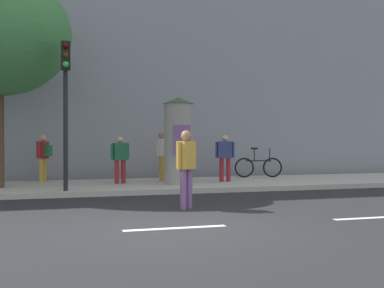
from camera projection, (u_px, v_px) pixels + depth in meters
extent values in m
plane|color=#232326|center=(175.00, 228.00, 8.16)|extent=(80.00, 80.00, 0.00)
cube|color=#B2ADA3|center=(120.00, 186.00, 14.88)|extent=(36.00, 4.00, 0.15)
cube|color=silver|center=(175.00, 228.00, 8.16)|extent=(1.80, 0.16, 0.01)
cube|color=silver|center=(375.00, 218.00, 9.28)|extent=(1.80, 0.16, 0.01)
cube|color=gray|center=(104.00, 45.00, 19.65)|extent=(36.00, 5.00, 10.85)
cylinder|color=black|center=(66.00, 131.00, 12.82)|extent=(0.12, 0.12, 3.21)
cube|color=black|center=(66.00, 56.00, 12.63)|extent=(0.24, 0.24, 0.75)
sphere|color=#390605|center=(66.00, 46.00, 12.50)|extent=(0.16, 0.16, 0.16)
sphere|color=#3C2906|center=(66.00, 55.00, 12.51)|extent=(0.16, 0.16, 0.16)
sphere|color=green|center=(66.00, 64.00, 12.51)|extent=(0.16, 0.16, 0.16)
cylinder|color=gray|center=(178.00, 144.00, 14.82)|extent=(0.88, 0.88, 2.49)
cone|color=#334C33|center=(178.00, 100.00, 14.81)|extent=(0.96, 0.96, 0.20)
cube|color=#724C84|center=(182.00, 140.00, 14.39)|extent=(0.53, 0.02, 0.90)
cylinder|color=#724C84|center=(189.00, 189.00, 10.59)|extent=(0.14, 0.14, 0.87)
cylinder|color=#724C84|center=(183.00, 189.00, 10.44)|extent=(0.14, 0.14, 0.87)
cube|color=#B78C33|center=(186.00, 155.00, 10.51)|extent=(0.46, 0.42, 0.62)
cylinder|color=#B78C33|center=(193.00, 155.00, 10.70)|extent=(0.09, 0.09, 0.59)
cylinder|color=#B78C33|center=(179.00, 155.00, 10.33)|extent=(0.09, 0.09, 0.59)
sphere|color=#8C664C|center=(186.00, 136.00, 10.51)|extent=(0.24, 0.24, 0.24)
cylinder|color=black|center=(184.00, 168.00, 16.69)|extent=(0.14, 0.14, 0.77)
cylinder|color=black|center=(178.00, 168.00, 16.72)|extent=(0.14, 0.14, 0.77)
cube|color=maroon|center=(181.00, 149.00, 16.70)|extent=(0.53, 0.41, 0.54)
cylinder|color=maroon|center=(189.00, 149.00, 16.67)|extent=(0.09, 0.09, 0.52)
cylinder|color=maroon|center=(173.00, 149.00, 16.74)|extent=(0.09, 0.09, 0.52)
sphere|color=brown|center=(181.00, 139.00, 16.70)|extent=(0.21, 0.21, 0.21)
cylinder|color=maroon|center=(117.00, 172.00, 14.92)|extent=(0.14, 0.14, 0.74)
cylinder|color=maroon|center=(123.00, 172.00, 15.04)|extent=(0.14, 0.14, 0.74)
cube|color=#1E5938|center=(120.00, 151.00, 14.98)|extent=(0.50, 0.36, 0.53)
cylinder|color=#1E5938|center=(112.00, 151.00, 14.83)|extent=(0.09, 0.09, 0.50)
cylinder|color=#1E5938|center=(128.00, 151.00, 15.13)|extent=(0.09, 0.09, 0.50)
sphere|color=tan|center=(120.00, 140.00, 14.97)|extent=(0.20, 0.20, 0.20)
cylinder|color=maroon|center=(228.00, 170.00, 15.71)|extent=(0.14, 0.14, 0.77)
cylinder|color=maroon|center=(222.00, 170.00, 15.71)|extent=(0.14, 0.14, 0.77)
cube|color=navy|center=(225.00, 150.00, 15.71)|extent=(0.50, 0.37, 0.55)
cylinder|color=navy|center=(233.00, 150.00, 15.70)|extent=(0.09, 0.09, 0.52)
cylinder|color=navy|center=(217.00, 150.00, 15.71)|extent=(0.09, 0.09, 0.52)
sphere|color=tan|center=(225.00, 138.00, 15.70)|extent=(0.21, 0.21, 0.21)
cylinder|color=#B78C33|center=(161.00, 168.00, 16.03)|extent=(0.14, 0.14, 0.83)
cylinder|color=#B78C33|center=(163.00, 169.00, 15.85)|extent=(0.14, 0.14, 0.83)
cube|color=silver|center=(162.00, 147.00, 15.94)|extent=(0.25, 0.39, 0.59)
cylinder|color=silver|center=(160.00, 147.00, 16.16)|extent=(0.09, 0.09, 0.56)
cylinder|color=silver|center=(164.00, 147.00, 15.71)|extent=(0.09, 0.09, 0.56)
sphere|color=#8C664C|center=(162.00, 135.00, 15.93)|extent=(0.22, 0.22, 0.22)
cube|color=#724C84|center=(167.00, 148.00, 15.99)|extent=(0.17, 0.29, 0.36)
cylinder|color=#B78C33|center=(44.00, 170.00, 15.64)|extent=(0.14, 0.14, 0.77)
cylinder|color=#B78C33|center=(41.00, 170.00, 15.44)|extent=(0.14, 0.14, 0.77)
cube|color=maroon|center=(43.00, 150.00, 15.53)|extent=(0.39, 0.47, 0.55)
cylinder|color=maroon|center=(46.00, 150.00, 15.78)|extent=(0.09, 0.09, 0.52)
cylinder|color=maroon|center=(39.00, 150.00, 15.29)|extent=(0.09, 0.09, 0.52)
sphere|color=tan|center=(43.00, 138.00, 15.53)|extent=(0.21, 0.21, 0.21)
cube|color=#1E5938|center=(48.00, 151.00, 15.50)|extent=(0.27, 0.32, 0.36)
torus|color=black|center=(244.00, 168.00, 17.39)|extent=(0.72, 0.18, 0.72)
torus|color=black|center=(272.00, 168.00, 17.51)|extent=(0.72, 0.18, 0.72)
cylinder|color=black|center=(258.00, 161.00, 17.45)|extent=(0.94, 0.20, 0.04)
cylinder|color=black|center=(254.00, 155.00, 17.43)|extent=(0.04, 0.04, 0.45)
cylinder|color=black|center=(270.00, 155.00, 17.49)|extent=(0.04, 0.04, 0.50)
cube|color=black|center=(254.00, 148.00, 17.43)|extent=(0.25, 0.14, 0.06)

